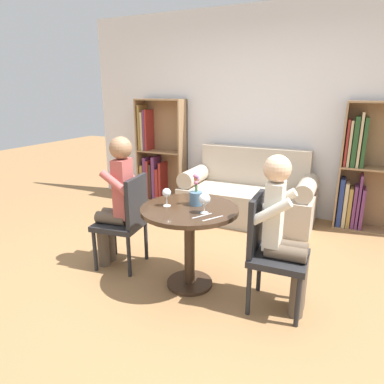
% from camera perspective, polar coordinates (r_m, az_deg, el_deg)
% --- Properties ---
extents(ground_plane, '(16.00, 16.00, 0.00)m').
position_cam_1_polar(ground_plane, '(3.13, -0.40, -15.09)').
color(ground_plane, olive).
extents(back_wall, '(5.20, 0.05, 2.70)m').
position_cam_1_polar(back_wall, '(4.79, 11.27, 12.67)').
color(back_wall, silver).
rests_on(back_wall, ground_plane).
extents(round_table, '(0.82, 0.82, 0.72)m').
position_cam_1_polar(round_table, '(2.88, -0.42, -5.79)').
color(round_table, '#382619').
rests_on(round_table, ground_plane).
extents(couch, '(1.69, 0.80, 0.92)m').
position_cam_1_polar(couch, '(4.56, 9.26, -0.70)').
color(couch, '#B7A893').
rests_on(couch, ground_plane).
extents(bookshelf_left, '(0.74, 0.28, 1.54)m').
position_cam_1_polar(bookshelf_left, '(5.30, -5.85, 5.61)').
color(bookshelf_left, '#93704C').
rests_on(bookshelf_left, ground_plane).
extents(bookshelf_right, '(0.74, 0.28, 1.54)m').
position_cam_1_polar(bookshelf_right, '(4.58, 26.65, 2.87)').
color(bookshelf_right, '#93704C').
rests_on(bookshelf_right, ground_plane).
extents(chair_left, '(0.47, 0.47, 0.90)m').
position_cam_1_polar(chair_left, '(3.28, -10.88, -4.29)').
color(chair_left, '#232326').
rests_on(chair_left, ground_plane).
extents(chair_right, '(0.43, 0.43, 0.90)m').
position_cam_1_polar(chair_right, '(2.70, 12.86, -9.07)').
color(chair_right, '#232326').
rests_on(chair_right, ground_plane).
extents(person_left, '(0.44, 0.37, 1.26)m').
position_cam_1_polar(person_left, '(3.26, -12.47, -1.24)').
color(person_left, brown).
rests_on(person_left, ground_plane).
extents(person_right, '(0.42, 0.35, 1.21)m').
position_cam_1_polar(person_right, '(2.63, 15.02, -6.35)').
color(person_right, brown).
rests_on(person_right, ground_plane).
extents(wine_glass_left, '(0.07, 0.07, 0.15)m').
position_cam_1_polar(wine_glass_left, '(2.84, -4.25, -0.22)').
color(wine_glass_left, white).
rests_on(wine_glass_left, round_table).
extents(wine_glass_right, '(0.09, 0.09, 0.16)m').
position_cam_1_polar(wine_glass_right, '(2.66, 2.10, -1.21)').
color(wine_glass_right, white).
rests_on(wine_glass_right, round_table).
extents(flower_vase, '(0.11, 0.11, 0.27)m').
position_cam_1_polar(flower_vase, '(2.86, 0.66, -0.59)').
color(flower_vase, slate).
rests_on(flower_vase, round_table).
extents(knife_left_setting, '(0.11, 0.17, 0.00)m').
position_cam_1_polar(knife_left_setting, '(2.59, 3.50, -4.39)').
color(knife_left_setting, silver).
rests_on(knife_left_setting, round_table).
extents(fork_left_setting, '(0.10, 0.17, 0.00)m').
position_cam_1_polar(fork_left_setting, '(2.64, 1.68, -3.97)').
color(fork_left_setting, silver).
rests_on(fork_left_setting, round_table).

